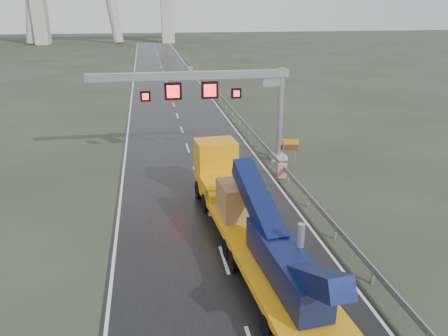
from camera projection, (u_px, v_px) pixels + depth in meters
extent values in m
plane|color=#2A2F21|center=(242.00, 314.00, 17.35)|extent=(400.00, 400.00, 0.00)
cube|color=black|center=(174.00, 105.00, 54.27)|extent=(11.00, 200.00, 0.02)
cube|color=#A9AAA5|center=(278.00, 157.00, 35.04)|extent=(1.20, 1.20, 0.30)
cylinder|color=#919399|center=(280.00, 115.00, 33.84)|extent=(0.48, 0.48, 7.20)
cube|color=#919399|center=(190.00, 75.00, 31.60)|extent=(14.80, 0.55, 0.55)
cube|color=#919399|center=(271.00, 80.00, 32.77)|extent=(1.40, 0.35, 0.90)
cube|color=#919399|center=(190.00, 69.00, 31.44)|extent=(0.35, 0.35, 0.35)
cube|color=black|center=(173.00, 91.00, 31.72)|extent=(1.25, 0.25, 1.25)
cube|color=#FF0C0C|center=(173.00, 92.00, 31.59)|extent=(0.90, 0.02, 0.90)
cube|color=black|center=(210.00, 90.00, 32.16)|extent=(1.25, 0.25, 1.25)
cube|color=#FF0C0C|center=(210.00, 90.00, 32.03)|extent=(0.90, 0.02, 0.90)
cube|color=black|center=(145.00, 96.00, 31.50)|extent=(0.75, 0.25, 0.75)
cube|color=#FF0C0C|center=(145.00, 97.00, 31.37)|extent=(0.54, 0.02, 0.54)
cube|color=black|center=(236.00, 93.00, 32.60)|extent=(0.75, 0.25, 0.75)
cube|color=#FF0C0C|center=(237.00, 94.00, 32.47)|extent=(0.54, 0.02, 0.54)
cube|color=#A9AAA5|center=(39.00, 10.00, 137.20)|extent=(4.00, 6.00, 21.00)
cube|color=#A9AAA5|center=(167.00, 10.00, 143.75)|extent=(4.00, 6.00, 21.00)
cube|color=orange|center=(275.00, 270.00, 18.43)|extent=(3.85, 13.95, 0.34)
cube|color=orange|center=(230.00, 194.00, 24.90)|extent=(2.64, 1.38, 0.49)
cube|color=orange|center=(223.00, 188.00, 26.41)|extent=(2.79, 3.15, 1.18)
cube|color=orange|center=(216.00, 160.00, 27.60)|extent=(2.61, 2.16, 2.56)
cube|color=black|center=(212.00, 151.00, 28.41)|extent=(2.26, 0.23, 1.18)
cube|color=#0F1D46|center=(285.00, 264.00, 17.21)|extent=(1.85, 5.99, 1.38)
cube|color=#0F1D46|center=(258.00, 201.00, 19.92)|extent=(1.41, 5.48, 2.51)
cube|color=#0F1D46|center=(314.00, 280.00, 14.67)|extent=(1.19, 3.96, 2.38)
cylinder|color=#919399|center=(300.00, 242.00, 17.04)|extent=(0.32, 0.32, 1.57)
cube|color=#9D6B46|center=(241.00, 199.00, 22.70)|extent=(2.33, 2.33, 1.77)
cylinder|color=black|center=(256.00, 252.00, 20.85)|extent=(2.92, 1.21, 0.98)
cylinder|color=black|center=(217.00, 188.00, 28.06)|extent=(2.73, 1.29, 1.08)
cylinder|color=#919399|center=(283.00, 153.00, 32.75)|extent=(0.08, 0.08, 2.25)
cylinder|color=#919399|center=(295.00, 153.00, 32.91)|extent=(0.08, 0.08, 2.25)
cube|color=#E0A10B|center=(290.00, 142.00, 32.52)|extent=(1.28, 0.42, 0.38)
cube|color=#5C301A|center=(289.00, 148.00, 32.68)|extent=(1.28, 0.42, 0.42)
cube|color=red|center=(282.00, 171.00, 31.07)|extent=(0.67, 0.48, 1.03)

